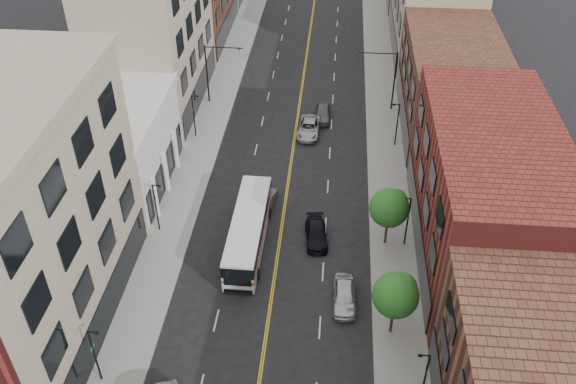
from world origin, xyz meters
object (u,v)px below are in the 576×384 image
(city_bus, at_px, (248,229))
(car_lane_a, at_px, (316,234))
(car_lane_behind, at_px, (266,201))
(car_lane_b, at_px, (309,128))
(car_lane_c, at_px, (323,113))
(car_parked_far, at_px, (344,296))

(city_bus, distance_m, car_lane_a, 6.09)
(city_bus, bearing_deg, car_lane_behind, 81.77)
(city_bus, xyz_separation_m, car_lane_b, (4.14, 18.99, -1.09))
(city_bus, relative_size, car_lane_b, 2.33)
(car_lane_c, bearing_deg, city_bus, -103.04)
(car_parked_far, xyz_separation_m, car_lane_behind, (-7.60, 11.60, -0.08))
(car_lane_behind, distance_m, car_lane_c, 17.44)
(car_lane_a, xyz_separation_m, car_lane_b, (-1.71, 17.78, 0.06))
(car_lane_a, bearing_deg, car_lane_c, 84.13)
(car_lane_b, relative_size, car_lane_c, 1.17)
(city_bus, relative_size, car_lane_behind, 2.89)
(city_bus, bearing_deg, car_lane_b, 78.10)
(car_lane_behind, bearing_deg, city_bus, 88.01)
(city_bus, height_order, car_lane_a, city_bus)
(car_lane_behind, bearing_deg, car_lane_b, -97.13)
(car_parked_far, relative_size, car_lane_b, 0.87)
(car_lane_behind, relative_size, car_lane_c, 0.95)
(car_lane_c, bearing_deg, car_lane_behind, -104.76)
(car_parked_far, height_order, car_lane_c, car_parked_far)
(car_parked_far, height_order, car_lane_b, car_parked_far)
(city_bus, xyz_separation_m, car_lane_behind, (0.84, 5.52, -1.12))
(city_bus, xyz_separation_m, car_parked_far, (8.44, -6.08, -1.04))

